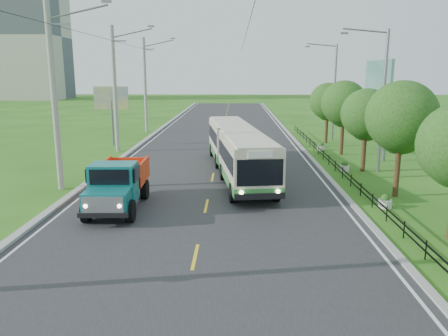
{
  "coord_description": "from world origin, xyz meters",
  "views": [
    {
      "loc": [
        1.39,
        -14.29,
        6.33
      ],
      "look_at": [
        0.86,
        6.04,
        1.9
      ],
      "focal_mm": 35.0,
      "sensor_mm": 36.0,
      "label": 1
    }
  ],
  "objects_px": {
    "tree_fourth": "(366,117)",
    "bus": "(237,147)",
    "streetlight_far": "(333,89)",
    "tree_back": "(328,103)",
    "pole_near": "(55,97)",
    "pole_mid": "(115,89)",
    "tree_third": "(402,120)",
    "billboard_left": "(111,102)",
    "pole_far": "(145,85)",
    "streetlight_mid": "(381,96)",
    "planter_far": "(321,147)",
    "dump_truck": "(118,182)",
    "planter_near": "(385,202)",
    "planter_mid": "(344,167)",
    "billboard_right": "(378,86)",
    "tree_fifth": "(344,106)"
  },
  "relations": [
    {
      "from": "tree_fourth",
      "to": "bus",
      "type": "xyz_separation_m",
      "value": [
        -8.32,
        -1.24,
        -1.84
      ]
    },
    {
      "from": "streetlight_far",
      "to": "tree_back",
      "type": "bearing_deg",
      "value": -112.92
    },
    {
      "from": "pole_near",
      "to": "tree_back",
      "type": "bearing_deg",
      "value": 43.41
    },
    {
      "from": "pole_mid",
      "to": "tree_third",
      "type": "distance_m",
      "value": 22.25
    },
    {
      "from": "streetlight_far",
      "to": "billboard_left",
      "type": "relative_size",
      "value": 1.74
    },
    {
      "from": "pole_far",
      "to": "billboard_left",
      "type": "height_order",
      "value": "pole_far"
    },
    {
      "from": "pole_near",
      "to": "streetlight_far",
      "type": "bearing_deg",
      "value": 45.14
    },
    {
      "from": "streetlight_mid",
      "to": "bus",
      "type": "relative_size",
      "value": 0.6
    },
    {
      "from": "pole_far",
      "to": "planter_far",
      "type": "bearing_deg",
      "value": -33.12
    },
    {
      "from": "streetlight_mid",
      "to": "streetlight_far",
      "type": "height_order",
      "value": "same"
    },
    {
      "from": "planter_far",
      "to": "tree_back",
      "type": "bearing_deg",
      "value": 73.12
    },
    {
      "from": "pole_far",
      "to": "streetlight_far",
      "type": "relative_size",
      "value": 1.1
    },
    {
      "from": "pole_near",
      "to": "tree_back",
      "type": "xyz_separation_m",
      "value": [
        18.12,
        17.14,
        -1.44
      ]
    },
    {
      "from": "streetlight_mid",
      "to": "dump_truck",
      "type": "distance_m",
      "value": 17.41
    },
    {
      "from": "pole_near",
      "to": "streetlight_far",
      "type": "distance_m",
      "value": 26.8
    },
    {
      "from": "bus",
      "to": "streetlight_far",
      "type": "bearing_deg",
      "value": 51.11
    },
    {
      "from": "tree_back",
      "to": "planter_near",
      "type": "relative_size",
      "value": 8.21
    },
    {
      "from": "pole_far",
      "to": "bus",
      "type": "height_order",
      "value": "pole_far"
    },
    {
      "from": "pole_mid",
      "to": "billboard_left",
      "type": "height_order",
      "value": "pole_mid"
    },
    {
      "from": "dump_truck",
      "to": "pole_far",
      "type": "bearing_deg",
      "value": 96.62
    },
    {
      "from": "pole_near",
      "to": "planter_far",
      "type": "bearing_deg",
      "value": 37.63
    },
    {
      "from": "pole_far",
      "to": "planter_near",
      "type": "height_order",
      "value": "pole_far"
    },
    {
      "from": "streetlight_mid",
      "to": "planter_mid",
      "type": "distance_m",
      "value": 5.05
    },
    {
      "from": "pole_mid",
      "to": "pole_far",
      "type": "distance_m",
      "value": 12.0
    },
    {
      "from": "dump_truck",
      "to": "billboard_left",
      "type": "bearing_deg",
      "value": 104.26
    },
    {
      "from": "tree_third",
      "to": "billboard_right",
      "type": "bearing_deg",
      "value": 78.36
    },
    {
      "from": "pole_mid",
      "to": "tree_third",
      "type": "xyz_separation_m",
      "value": [
        18.12,
        -12.86,
        -1.11
      ]
    },
    {
      "from": "pole_far",
      "to": "streetlight_mid",
      "type": "distance_m",
      "value": 26.8
    },
    {
      "from": "streetlight_mid",
      "to": "billboard_right",
      "type": "xyz_separation_m",
      "value": [
        1.66,
        6.0,
        0.44
      ]
    },
    {
      "from": "tree_back",
      "to": "billboard_right",
      "type": "relative_size",
      "value": 0.75
    },
    {
      "from": "pole_mid",
      "to": "streetlight_far",
      "type": "distance_m",
      "value": 20.16
    },
    {
      "from": "tree_third",
      "to": "planter_mid",
      "type": "relative_size",
      "value": 8.96
    },
    {
      "from": "tree_fourth",
      "to": "planter_mid",
      "type": "bearing_deg",
      "value": -173.61
    },
    {
      "from": "tree_third",
      "to": "streetlight_mid",
      "type": "height_order",
      "value": "streetlight_mid"
    },
    {
      "from": "planter_far",
      "to": "bus",
      "type": "bearing_deg",
      "value": -127.83
    },
    {
      "from": "tree_third",
      "to": "tree_fifth",
      "type": "height_order",
      "value": "tree_third"
    },
    {
      "from": "tree_back",
      "to": "bus",
      "type": "xyz_separation_m",
      "value": [
        -8.32,
        -13.24,
        -1.91
      ]
    },
    {
      "from": "planter_far",
      "to": "billboard_left",
      "type": "relative_size",
      "value": 0.13
    },
    {
      "from": "tree_fifth",
      "to": "planter_near",
      "type": "bearing_deg",
      "value": -95.08
    },
    {
      "from": "planter_mid",
      "to": "pole_mid",
      "type": "bearing_deg",
      "value": 157.46
    },
    {
      "from": "tree_fourth",
      "to": "bus",
      "type": "distance_m",
      "value": 8.61
    },
    {
      "from": "pole_mid",
      "to": "billboard_right",
      "type": "bearing_deg",
      "value": -2.78
    },
    {
      "from": "pole_far",
      "to": "pole_mid",
      "type": "bearing_deg",
      "value": -90.0
    },
    {
      "from": "tree_fifth",
      "to": "planter_mid",
      "type": "xyz_separation_m",
      "value": [
        -1.26,
        -6.14,
        -3.57
      ]
    },
    {
      "from": "pole_near",
      "to": "tree_fifth",
      "type": "relative_size",
      "value": 1.72
    },
    {
      "from": "streetlight_mid",
      "to": "planter_far",
      "type": "height_order",
      "value": "streetlight_mid"
    },
    {
      "from": "streetlight_mid",
      "to": "billboard_left",
      "type": "bearing_deg",
      "value": 153.6
    },
    {
      "from": "tree_fifth",
      "to": "planter_far",
      "type": "distance_m",
      "value": 4.21
    },
    {
      "from": "streetlight_far",
      "to": "planter_far",
      "type": "bearing_deg",
      "value": -108.8
    },
    {
      "from": "tree_fifth",
      "to": "billboard_right",
      "type": "height_order",
      "value": "billboard_right"
    }
  ]
}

